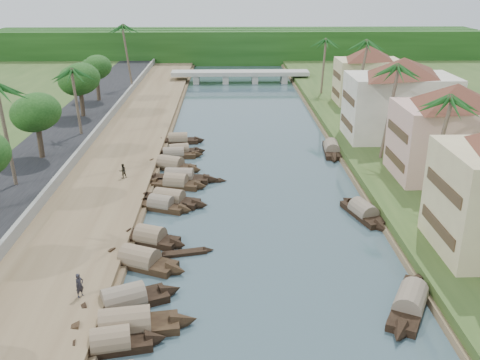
{
  "coord_description": "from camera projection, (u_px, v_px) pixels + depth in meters",
  "views": [
    {
      "loc": [
        -2.9,
        -37.87,
        20.99
      ],
      "look_at": [
        -1.62,
        11.19,
        2.0
      ],
      "focal_mm": 40.0,
      "sensor_mm": 36.0,
      "label": 1
    }
  ],
  "objects": [
    {
      "name": "ground",
      "position": [
        264.0,
        253.0,
        42.95
      ],
      "size": [
        220.0,
        220.0,
        0.0
      ],
      "primitive_type": "plane",
      "color": "#374C53",
      "rests_on": "ground"
    },
    {
      "name": "left_bank",
      "position": [
        112.0,
        166.0,
        61.06
      ],
      "size": [
        10.0,
        180.0,
        0.8
      ],
      "primitive_type": "cube",
      "color": "brown",
      "rests_on": "ground"
    },
    {
      "name": "right_bank",
      "position": [
        416.0,
        162.0,
        61.84
      ],
      "size": [
        16.0,
        180.0,
        1.2
      ],
      "primitive_type": "cube",
      "color": "#2E471C",
      "rests_on": "ground"
    },
    {
      "name": "road",
      "position": [
        37.0,
        165.0,
        60.75
      ],
      "size": [
        8.0,
        180.0,
        1.4
      ],
      "primitive_type": "cube",
      "color": "black",
      "rests_on": "ground"
    },
    {
      "name": "retaining_wall",
      "position": [
        75.0,
        159.0,
        60.62
      ],
      "size": [
        0.4,
        180.0,
        1.1
      ],
      "primitive_type": "cube",
      "color": "gray",
      "rests_on": "left_bank"
    },
    {
      "name": "treeline",
      "position": [
        237.0,
        46.0,
        134.74
      ],
      "size": [
        120.0,
        14.0,
        8.0
      ],
      "color": "#14380F",
      "rests_on": "ground"
    },
    {
      "name": "bridge",
      "position": [
        240.0,
        74.0,
        109.46
      ],
      "size": [
        28.0,
        4.0,
        2.4
      ],
      "color": "#A09F95",
      "rests_on": "ground"
    },
    {
      "name": "building_mid",
      "position": [
        452.0,
        130.0,
        54.28
      ],
      "size": [
        14.11,
        14.11,
        9.7
      ],
      "color": "tan",
      "rests_on": "right_bank"
    },
    {
      "name": "building_far",
      "position": [
        400.0,
        98.0,
        67.21
      ],
      "size": [
        15.59,
        15.59,
        10.2
      ],
      "color": "silver",
      "rests_on": "right_bank"
    },
    {
      "name": "building_distant",
      "position": [
        368.0,
        74.0,
        86.07
      ],
      "size": [
        12.62,
        12.62,
        9.2
      ],
      "color": "beige",
      "rests_on": "right_bank"
    },
    {
      "name": "sampan_1",
      "position": [
        111.0,
        343.0,
        31.82
      ],
      "size": [
        7.0,
        2.84,
        2.06
      ],
      "rotation": [
        0.0,
        0.0,
        0.19
      ],
      "color": "black",
      "rests_on": "ground"
    },
    {
      "name": "sampan_2",
      "position": [
        126.0,
        326.0,
        33.39
      ],
      "size": [
        9.46,
        3.27,
        2.42
      ],
      "rotation": [
        0.0,
        0.0,
        0.15
      ],
      "color": "black",
      "rests_on": "ground"
    },
    {
      "name": "sampan_3",
      "position": [
        124.0,
        301.0,
        35.93
      ],
      "size": [
        8.27,
        4.95,
        2.23
      ],
      "rotation": [
        0.0,
        0.0,
        0.42
      ],
      "color": "black",
      "rests_on": "ground"
    },
    {
      "name": "sampan_4",
      "position": [
        140.0,
        261.0,
        40.96
      ],
      "size": [
        8.18,
        4.95,
        2.31
      ],
      "rotation": [
        0.0,
        0.0,
        -0.42
      ],
      "color": "black",
      "rests_on": "ground"
    },
    {
      "name": "sampan_5",
      "position": [
        150.0,
        238.0,
        44.47
      ],
      "size": [
        6.86,
        4.05,
        2.16
      ],
      "rotation": [
        0.0,
        0.0,
        -0.38
      ],
      "color": "black",
      "rests_on": "ground"
    },
    {
      "name": "sampan_6",
      "position": [
        161.0,
        205.0,
        50.81
      ],
      "size": [
        6.67,
        3.73,
        2.0
      ],
      "rotation": [
        0.0,
        0.0,
        -0.36
      ],
      "color": "black",
      "rests_on": "ground"
    },
    {
      "name": "sampan_7",
      "position": [
        169.0,
        200.0,
        52.02
      ],
      "size": [
        8.39,
        4.22,
        2.21
      ],
      "rotation": [
        0.0,
        0.0,
        -0.32
      ],
      "color": "black",
      "rests_on": "ground"
    },
    {
      "name": "sampan_8",
      "position": [
        176.0,
        183.0,
        56.07
      ],
      "size": [
        7.06,
        3.06,
        2.14
      ],
      "rotation": [
        0.0,
        0.0,
        -0.21
      ],
      "color": "black",
      "rests_on": "ground"
    },
    {
      "name": "sampan_9",
      "position": [
        179.0,
        178.0,
        57.56
      ],
      "size": [
        8.88,
        2.43,
        2.22
      ],
      "rotation": [
        0.0,
        0.0,
        -0.09
      ],
      "color": "black",
      "rests_on": "ground"
    },
    {
      "name": "sampan_10",
      "position": [
        171.0,
        165.0,
        61.36
      ],
      "size": [
        8.07,
        4.68,
        2.22
      ],
      "rotation": [
        0.0,
        0.0,
        -0.4
      ],
      "color": "black",
      "rests_on": "ground"
    },
    {
      "name": "sampan_11",
      "position": [
        179.0,
        152.0,
        66.09
      ],
      "size": [
        7.04,
        2.95,
        2.01
      ],
      "rotation": [
        0.0,
        0.0,
        0.21
      ],
      "color": "black",
      "rests_on": "ground"
    },
    {
      "name": "sampan_12",
      "position": [
        174.0,
        155.0,
        65.03
      ],
      "size": [
        7.5,
        1.94,
        1.82
      ],
      "rotation": [
        0.0,
        0.0,
        0.08
      ],
      "color": "black",
      "rests_on": "ground"
    },
    {
      "name": "sampan_13",
      "position": [
        178.0,
        140.0,
        70.66
      ],
      "size": [
        7.39,
        2.1,
        2.03
      ],
      "rotation": [
        0.0,
        0.0,
        0.08
      ],
      "color": "black",
      "rests_on": "ground"
    },
    {
      "name": "sampan_14",
      "position": [
        410.0,
        303.0,
        35.77
      ],
      "size": [
        5.87,
        8.98,
        2.24
      ],
      "rotation": [
        0.0,
        0.0,
        1.08
      ],
      "color": "black",
      "rests_on": "ground"
    },
    {
      "name": "sampan_15",
      "position": [
        363.0,
        212.0,
        49.27
      ],
      "size": [
        3.86,
        7.99,
        2.12
      ],
      "rotation": [
        0.0,
        0.0,
        1.87
      ],
      "color": "black",
      "rests_on": "ground"
    },
    {
      "name": "sampan_16",
      "position": [
        332.0,
        149.0,
        66.97
      ],
      "size": [
        2.5,
        9.15,
        2.2
      ],
      "rotation": [
        0.0,
        0.0,
        1.48
      ],
      "color": "black",
      "rests_on": "ground"
    },
    {
      "name": "canoe_1",
      "position": [
        185.0,
        253.0,
        42.74
      ],
      "size": [
        4.91,
        1.82,
        0.78
      ],
      "rotation": [
        0.0,
        0.0,
        0.22
      ],
      "color": "black",
      "rests_on": "ground"
    },
    {
      "name": "canoe_2",
      "position": [
        205.0,
        181.0,
        57.68
      ],
      "size": [
        4.86,
        0.82,
        0.7
      ],
      "rotation": [
        0.0,
        0.0,
        -0.02
      ],
      "color": "black",
      "rests_on": "ground"
    },
    {
      "name": "palm_1",
      "position": [
        442.0,
        100.0,
        46.78
      ],
      "size": [
        3.2,
        3.2,
        11.2
      ],
      "color": "brown",
      "rests_on": "ground"
    },
    {
      "name": "palm_2",
      "position": [
        391.0,
        69.0,
        57.82
      ],
      "size": [
        3.2,
        3.2,
        11.98
      ],
      "color": "brown",
      "rests_on": "ground"
    },
    {
      "name": "palm_3",
      "position": [
        361.0,
        43.0,
        74.68
      ],
      "size": [
        3.2,
        3.2,
        12.5
      ],
      "color": "brown",
      "rests_on": "ground"
    },
    {
      "name": "palm_5",
      "position": [
        0.0,
        88.0,
        49.7
      ],
      "size": [
        3.2,
        3.2,
        11.43
      ],
      "color": "brown",
      "rests_on": "ground"
    },
    {
      "name": "palm_6",
      "position": [
        74.0,
        71.0,
        66.99
      ],
      "size": [
        3.2,
        3.2,
        9.89
      ],
      "color": "brown",
      "rests_on": "ground"
    },
    {
      "name": "palm_7",
      "position": [
        324.0,
        41.0,
        91.41
      ],
      "size": [
        3.2,
        3.2,
        10.8
      ],
      "color": "brown",
      "rests_on": "ground"
    },
    {
      "name": "palm_8",
      "position": [
        127.0,
        27.0,
        95.04
      ],
      "size": [
        3.2,
        3.2,
        12.51
      ],
      "color": "brown",
      "rests_on": "ground"
    },
    {
      "name": "tree_3",
      "position": [
        36.0,
        113.0,
        59.2
      ],
      "size": [
        4.96,
        4.96,
        7.26
      ],
      "color": "brown",
      "rests_on": "ground"
    },
    {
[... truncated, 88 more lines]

